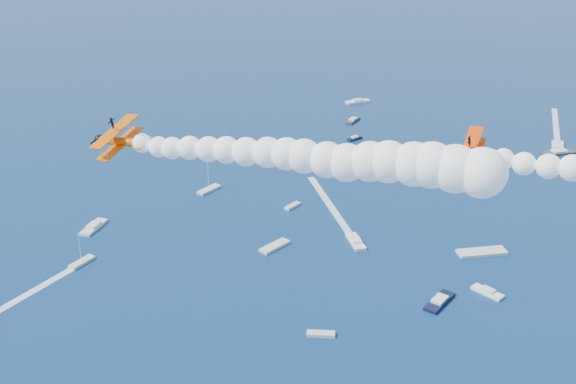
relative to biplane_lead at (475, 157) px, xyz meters
The scene contains 5 objects.
biplane_lead is the anchor object (origin of this frame).
biplane_trail 45.84m from the biplane_lead, 155.31° to the right, with size 8.26×9.26×5.58m, color #DE5504, non-canonical shape.
smoke_trail_trail 21.51m from the biplane_lead, 143.68° to the right, with size 48.38×16.89×9.38m, color white, non-canonical shape.
spectator_boats 105.37m from the biplane_lead, 109.66° to the left, with size 213.16×184.17×0.70m.
boat_wakes 103.97m from the biplane_lead, 118.26° to the left, with size 163.36×227.39×0.04m.
Camera 1 is at (56.89, -43.79, 87.48)m, focal length 45.55 mm.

